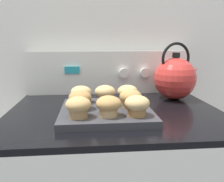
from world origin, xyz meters
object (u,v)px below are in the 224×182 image
(muffin_r0_c1, at_px, (109,105))
(muffin_r0_c2, at_px, (137,105))
(muffin_r1_c2, at_px, (131,98))
(tea_kettle, at_px, (175,78))
(muffin_r2_c0, at_px, (81,94))
(muffin_r1_c0, at_px, (80,99))
(muffin_r0_c0, at_px, (78,107))
(muffin_pan, at_px, (106,112))
(muffin_r2_c2, at_px, (128,93))
(muffin_r2_c1, at_px, (105,93))

(muffin_r0_c1, distance_m, muffin_r0_c2, 0.08)
(muffin_r1_c2, bearing_deg, tea_kettle, 41.12)
(muffin_r0_c1, distance_m, muffin_r2_c0, 0.19)
(muffin_r1_c2, bearing_deg, muffin_r1_c0, -179.69)
(muffin_r0_c0, bearing_deg, muffin_r0_c2, -0.12)
(muffin_r1_c0, distance_m, tea_kettle, 0.43)
(muffin_r0_c1, bearing_deg, muffin_r1_c2, 46.32)
(muffin_pan, bearing_deg, muffin_r1_c2, 0.52)
(muffin_pan, height_order, muffin_r1_c0, muffin_r1_c0)
(muffin_r0_c0, xyz_separation_m, muffin_r2_c2, (0.17, 0.17, 0.00))
(muffin_r1_c0, bearing_deg, muffin_r0_c0, -91.30)
(muffin_r1_c0, relative_size, muffin_r2_c0, 1.00)
(muffin_pan, bearing_deg, muffin_r0_c0, -134.75)
(muffin_r2_c1, bearing_deg, muffin_r0_c2, -64.30)
(muffin_r0_c0, xyz_separation_m, tea_kettle, (0.39, 0.28, 0.04))
(muffin_r1_c2, relative_size, muffin_r2_c0, 1.00)
(muffin_pan, xyz_separation_m, tea_kettle, (0.30, 0.19, 0.08))
(muffin_r0_c2, height_order, muffin_r2_c0, same)
(muffin_r1_c2, xyz_separation_m, muffin_r2_c1, (-0.08, 0.08, 0.00))
(muffin_r0_c1, relative_size, muffin_r1_c2, 1.00)
(muffin_r0_c1, relative_size, muffin_r2_c2, 1.00)
(muffin_r0_c2, relative_size, muffin_r1_c2, 1.00)
(muffin_r2_c1, bearing_deg, muffin_pan, -91.88)
(muffin_r1_c2, bearing_deg, muffin_r2_c2, 87.69)
(tea_kettle, bearing_deg, muffin_r1_c0, -153.43)
(muffin_r0_c1, xyz_separation_m, muffin_r1_c2, (0.08, 0.08, 0.00))
(muffin_r2_c0, xyz_separation_m, muffin_r2_c1, (0.09, 0.00, 0.00))
(muffin_pan, height_order, muffin_r2_c0, muffin_r2_c0)
(tea_kettle, bearing_deg, muffin_r2_c2, -153.08)
(muffin_r0_c0, distance_m, muffin_r0_c1, 0.09)
(muffin_r0_c0, distance_m, muffin_r1_c2, 0.19)
(muffin_r1_c0, distance_m, muffin_r2_c1, 0.12)
(muffin_r1_c2, distance_m, muffin_r2_c0, 0.18)
(tea_kettle, bearing_deg, muffin_r1_c2, -138.88)
(muffin_r1_c2, bearing_deg, muffin_r0_c0, -152.48)
(muffin_r0_c2, distance_m, muffin_r1_c0, 0.19)
(muffin_pan, distance_m, muffin_r2_c1, 0.10)
(muffin_r0_c1, xyz_separation_m, muffin_r2_c2, (0.08, 0.16, 0.00))
(muffin_r1_c2, bearing_deg, muffin_r2_c0, 153.53)
(muffin_r0_c0, distance_m, muffin_r2_c2, 0.24)
(muffin_pan, height_order, muffin_r1_c2, muffin_r1_c2)
(muffin_pan, xyz_separation_m, muffin_r2_c1, (0.00, 0.09, 0.04))
(muffin_r1_c0, height_order, muffin_r1_c2, same)
(muffin_r0_c1, height_order, muffin_r1_c2, same)
(muffin_r0_c0, height_order, muffin_r1_c2, same)
(muffin_pan, bearing_deg, muffin_r1_c0, -179.90)
(muffin_r2_c2, relative_size, tea_kettle, 0.32)
(muffin_pan, bearing_deg, muffin_r0_c1, -88.73)
(muffin_r2_c0, bearing_deg, tea_kettle, 15.87)
(muffin_r0_c0, xyz_separation_m, muffin_r0_c2, (0.17, -0.00, 0.00))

